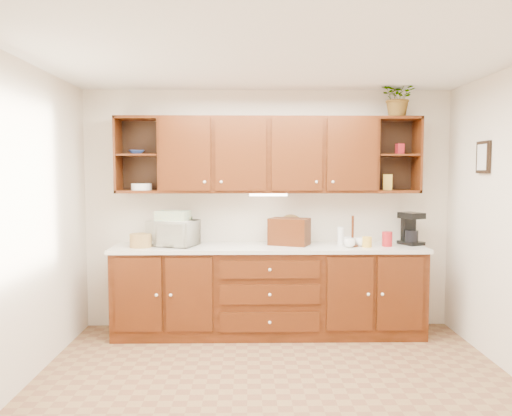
{
  "coord_description": "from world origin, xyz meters",
  "views": [
    {
      "loc": [
        -0.21,
        -3.73,
        1.72
      ],
      "look_at": [
        -0.14,
        1.15,
        1.36
      ],
      "focal_mm": 35.0,
      "sensor_mm": 36.0,
      "label": 1
    }
  ],
  "objects_px": {
    "coffee_maker": "(411,229)",
    "potted_plant": "(399,97)",
    "bread_box": "(289,232)",
    "microwave": "(173,233)"
  },
  "relations": [
    {
      "from": "bread_box",
      "to": "microwave",
      "type": "bearing_deg",
      "value": -155.99
    },
    {
      "from": "bread_box",
      "to": "potted_plant",
      "type": "xyz_separation_m",
      "value": [
        1.15,
        0.04,
        1.41
      ]
    },
    {
      "from": "microwave",
      "to": "coffee_maker",
      "type": "distance_m",
      "value": 2.52
    },
    {
      "from": "bread_box",
      "to": "potted_plant",
      "type": "height_order",
      "value": "potted_plant"
    },
    {
      "from": "microwave",
      "to": "bread_box",
      "type": "distance_m",
      "value": 1.22
    },
    {
      "from": "potted_plant",
      "to": "microwave",
      "type": "bearing_deg",
      "value": -178.29
    },
    {
      "from": "microwave",
      "to": "coffee_maker",
      "type": "height_order",
      "value": "coffee_maker"
    },
    {
      "from": "coffee_maker",
      "to": "potted_plant",
      "type": "bearing_deg",
      "value": 150.66
    },
    {
      "from": "microwave",
      "to": "coffee_maker",
      "type": "xyz_separation_m",
      "value": [
        2.52,
        0.06,
        0.03
      ]
    },
    {
      "from": "bread_box",
      "to": "coffee_maker",
      "type": "height_order",
      "value": "coffee_maker"
    }
  ]
}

